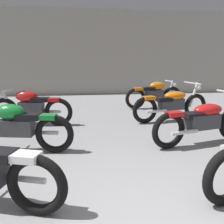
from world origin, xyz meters
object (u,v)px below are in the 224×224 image
motorcycle_right_row_1 (204,121)px  motorcycle_left_row_1 (16,126)px  motorcycle_right_row_3 (154,94)px  motorcycle_right_row_2 (172,104)px  motorcycle_left_row_2 (31,107)px

motorcycle_right_row_1 → motorcycle_left_row_1: bearing=179.8°
motorcycle_left_row_1 → motorcycle_right_row_3: size_ratio=1.00×
motorcycle_left_row_1 → motorcycle_right_row_2: bearing=27.0°
motorcycle_right_row_2 → motorcycle_left_row_2: bearing=-179.8°
motorcycle_left_row_2 → motorcycle_right_row_2: 3.51m
motorcycle_right_row_1 → motorcycle_right_row_2: size_ratio=1.00×
motorcycle_left_row_1 → motorcycle_left_row_2: 1.73m
motorcycle_left_row_2 → motorcycle_right_row_2: motorcycle_right_row_2 is taller
motorcycle_right_row_1 → motorcycle_right_row_2: (0.04, 1.76, 0.00)m
motorcycle_right_row_1 → motorcycle_right_row_2: same height
motorcycle_right_row_1 → motorcycle_right_row_3: bearing=88.5°
motorcycle_left_row_1 → motorcycle_right_row_1: (3.39, -0.01, -0.01)m
motorcycle_left_row_1 → motorcycle_left_row_2: (-0.08, 1.73, 0.00)m
motorcycle_right_row_2 → motorcycle_right_row_3: bearing=88.2°
motorcycle_left_row_1 → motorcycle_right_row_2: 3.85m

